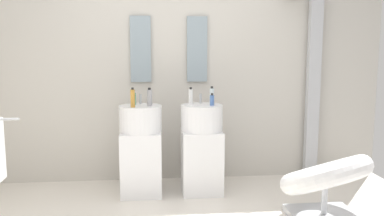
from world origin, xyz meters
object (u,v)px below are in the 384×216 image
(soap_bottle_clear, at_px, (212,96))
(soap_bottle_amber, at_px, (133,98))
(pedestal_sink_right, at_px, (202,148))
(soap_bottle_white, at_px, (191,97))
(lounge_chair, at_px, (325,181))
(soap_bottle_grey, at_px, (149,98))
(shower_column, at_px, (312,83))
(soap_bottle_blue, at_px, (212,100))
(pedestal_sink_left, at_px, (141,149))
(soap_bottle_green, at_px, (134,98))

(soap_bottle_clear, height_order, soap_bottle_amber, soap_bottle_amber)
(pedestal_sink_right, bearing_deg, soap_bottle_white, 160.91)
(lounge_chair, distance_m, soap_bottle_clear, 1.35)
(lounge_chair, distance_m, soap_bottle_grey, 1.77)
(shower_column, relative_size, soap_bottle_blue, 16.91)
(soap_bottle_amber, bearing_deg, shower_column, 14.62)
(pedestal_sink_left, distance_m, soap_bottle_green, 0.51)
(pedestal_sink_left, xyz_separation_m, soap_bottle_white, (0.50, 0.04, 0.52))
(pedestal_sink_right, distance_m, shower_column, 1.48)
(pedestal_sink_right, height_order, lounge_chair, pedestal_sink_right)
(soap_bottle_clear, relative_size, soap_bottle_amber, 0.95)
(soap_bottle_green, bearing_deg, soap_bottle_white, -3.48)
(lounge_chair, height_order, soap_bottle_clear, soap_bottle_clear)
(pedestal_sink_left, bearing_deg, soap_bottle_blue, -4.88)
(shower_column, relative_size, soap_bottle_amber, 10.86)
(pedestal_sink_left, distance_m, lounge_chair, 1.76)
(pedestal_sink_left, relative_size, soap_bottle_blue, 8.24)
(soap_bottle_green, height_order, soap_bottle_grey, soap_bottle_grey)
(pedestal_sink_right, relative_size, soap_bottle_white, 5.77)
(pedestal_sink_right, height_order, soap_bottle_white, soap_bottle_white)
(soap_bottle_green, bearing_deg, soap_bottle_amber, -89.48)
(soap_bottle_grey, relative_size, soap_bottle_clear, 1.00)
(pedestal_sink_right, bearing_deg, lounge_chair, -40.43)
(soap_bottle_green, relative_size, soap_bottle_amber, 0.73)
(pedestal_sink_left, relative_size, pedestal_sink_right, 1.00)
(soap_bottle_amber, xyz_separation_m, soap_bottle_white, (0.57, 0.15, -0.01))
(soap_bottle_blue, bearing_deg, pedestal_sink_right, 147.31)
(shower_column, bearing_deg, soap_bottle_amber, -165.38)
(lounge_chair, relative_size, soap_bottle_amber, 5.73)
(shower_column, distance_m, soap_bottle_blue, 1.29)
(soap_bottle_blue, distance_m, soap_bottle_amber, 0.77)
(shower_column, distance_m, soap_bottle_green, 2.00)
(soap_bottle_white, bearing_deg, pedestal_sink_left, -175.73)
(shower_column, height_order, soap_bottle_blue, shower_column)
(shower_column, height_order, lounge_chair, shower_column)
(shower_column, bearing_deg, soap_bottle_green, -170.66)
(soap_bottle_blue, height_order, soap_bottle_white, soap_bottle_white)
(soap_bottle_white, bearing_deg, soap_bottle_clear, 1.15)
(lounge_chair, relative_size, soap_bottle_blue, 8.91)
(soap_bottle_grey, xyz_separation_m, soap_bottle_white, (0.41, 0.08, -0.00))
(shower_column, relative_size, soap_bottle_clear, 11.38)
(pedestal_sink_right, distance_m, soap_bottle_grey, 0.74)
(pedestal_sink_right, height_order, soap_bottle_blue, soap_bottle_blue)
(soap_bottle_clear, bearing_deg, lounge_chair, -45.25)
(lounge_chair, bearing_deg, soap_bottle_amber, 156.94)
(pedestal_sink_right, relative_size, soap_bottle_blue, 8.24)
(soap_bottle_green, relative_size, soap_bottle_blue, 1.14)
(soap_bottle_grey, bearing_deg, soap_bottle_clear, 8.06)
(soap_bottle_grey, distance_m, soap_bottle_white, 0.42)
(soap_bottle_blue, height_order, soap_bottle_clear, soap_bottle_clear)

